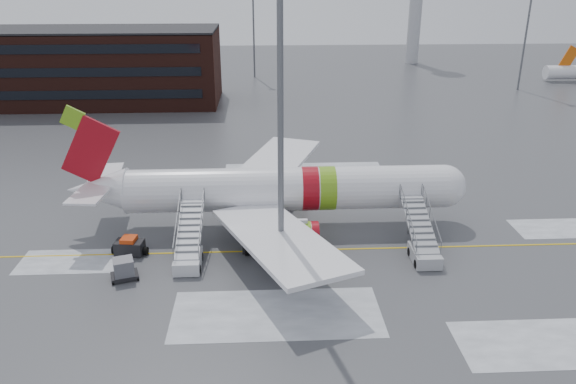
{
  "coord_description": "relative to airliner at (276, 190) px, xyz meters",
  "views": [
    {
      "loc": [
        -6.8,
        -41.8,
        21.53
      ],
      "look_at": [
        -4.65,
        1.92,
        4.0
      ],
      "focal_mm": 35.0,
      "sensor_mm": 36.0,
      "label": 1
    }
  ],
  "objects": [
    {
      "name": "pushback_tug",
      "position": [
        -1.72,
        -4.9,
        -2.74
      ],
      "size": [
        2.71,
        2.05,
        1.54
      ],
      "color": "black",
      "rests_on": "ground"
    },
    {
      "name": "terminal_building",
      "position": [
        -39.4,
        51.06,
        2.78
      ],
      "size": [
        62.0,
        16.11,
        12.3
      ],
      "color": "#3F1E16",
      "rests_on": "ground"
    },
    {
      "name": "airstair_aft",
      "position": [
        -7.02,
        -6.54,
        -2.35
      ],
      "size": [
        2.05,
        7.7,
        3.48
      ],
      "color": "silver",
      "rests_on": "ground"
    },
    {
      "name": "airstair_fwd",
      "position": [
        11.44,
        -6.54,
        -2.35
      ],
      "size": [
        2.05,
        7.7,
        3.48
      ],
      "color": "#A3A6AB",
      "rests_on": "ground"
    },
    {
      "name": "light_mast_far_n",
      "position": [
        -2.4,
        74.08,
        10.42
      ],
      "size": [
        1.2,
        1.2,
        24.25
      ],
      "color": "#595B60",
      "rests_on": "ground"
    },
    {
      "name": "ground",
      "position": [
        5.6,
        -3.92,
        -3.42
      ],
      "size": [
        260.0,
        260.0,
        0.0
      ],
      "primitive_type": "plane",
      "color": "#494C4F",
      "rests_on": "ground"
    },
    {
      "name": "airliner",
      "position": [
        0.0,
        0.0,
        0.0
      ],
      "size": [
        35.03,
        32.97,
        11.18
      ],
      "color": "white",
      "rests_on": "ground"
    },
    {
      "name": "baggage_tractor",
      "position": [
        -11.97,
        -4.9,
        -2.78
      ],
      "size": [
        2.98,
        1.62,
        1.51
      ],
      "color": "black",
      "rests_on": "ground"
    },
    {
      "name": "light_mast_far_ne",
      "position": [
        47.6,
        58.08,
        10.42
      ],
      "size": [
        1.2,
        1.2,
        24.25
      ],
      "color": "#595B60",
      "rests_on": "ground"
    },
    {
      "name": "uld_container",
      "position": [
        -11.56,
        -8.77,
        -2.67
      ],
      "size": [
        2.3,
        1.95,
        1.61
      ],
      "color": "black",
      "rests_on": "ground"
    },
    {
      "name": "light_mast_near",
      "position": [
        0.16,
        -7.38,
        10.74
      ],
      "size": [
        1.2,
        1.2,
        27.52
      ],
      "color": "#595B60",
      "rests_on": "ground"
    }
  ]
}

